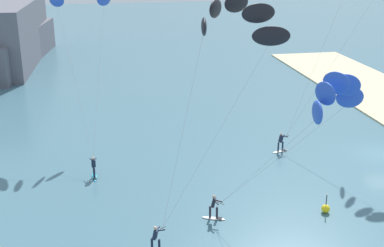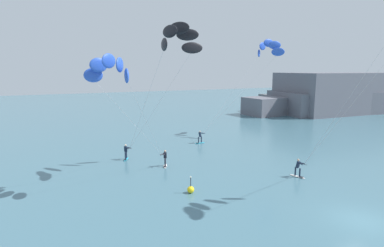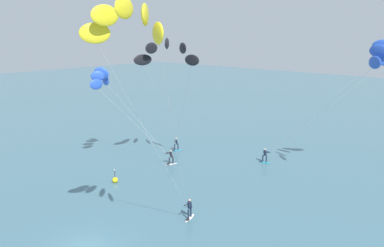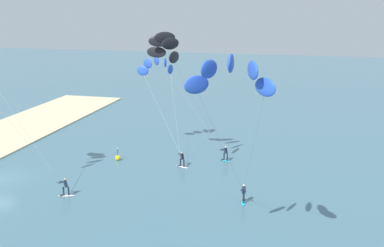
{
  "view_description": "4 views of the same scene",
  "coord_description": "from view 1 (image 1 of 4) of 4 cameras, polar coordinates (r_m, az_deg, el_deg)",
  "views": [
    {
      "loc": [
        -35.47,
        22.58,
        16.49
      ],
      "look_at": [
        -4.44,
        16.99,
        5.37
      ],
      "focal_mm": 47.65,
      "sensor_mm": 36.0,
      "label": 1
    },
    {
      "loc": [
        -17.82,
        -12.55,
        9.67
      ],
      "look_at": [
        -3.97,
        17.78,
        3.85
      ],
      "focal_mm": 29.38,
      "sensor_mm": 36.0,
      "label": 2
    },
    {
      "loc": [
        20.18,
        -11.88,
        14.39
      ],
      "look_at": [
        -3.05,
        14.49,
        5.79
      ],
      "focal_mm": 34.91,
      "sensor_mm": 36.0,
      "label": 3
    },
    {
      "loc": [
        37.94,
        28.59,
        16.67
      ],
      "look_at": [
        -1.5,
        18.77,
        6.35
      ],
      "focal_mm": 45.06,
      "sensor_mm": 36.0,
      "label": 4
    }
  ],
  "objects": [
    {
      "name": "ground_plane",
      "position": [
        45.16,
        20.7,
        -3.3
      ],
      "size": [
        240.0,
        240.0,
        0.0
      ],
      "primitive_type": "plane",
      "color": "#426B7A"
    },
    {
      "name": "kitesurfer_mid_water",
      "position": [
        25.67,
        14.93,
        2.39
      ],
      "size": [
        8.11,
        7.34,
        10.8
      ],
      "color": "white",
      "rests_on": "ground"
    },
    {
      "name": "marker_buoy",
      "position": [
        34.59,
        14.73,
        -9.18
      ],
      "size": [
        0.56,
        0.56,
        1.38
      ],
      "color": "yellow",
      "rests_on": "ground"
    },
    {
      "name": "kitesurfer_far_out",
      "position": [
        30.02,
        4.66,
        10.95
      ],
      "size": [
        7.66,
        8.75,
        13.87
      ],
      "color": "#23ADD1",
      "rests_on": "ground"
    }
  ]
}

